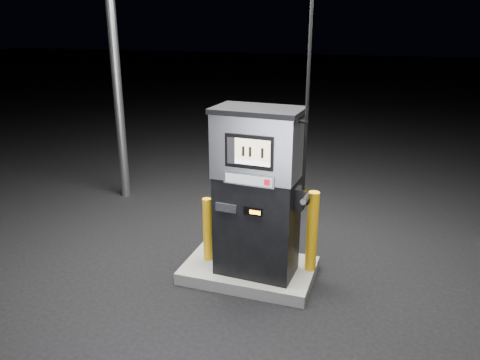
% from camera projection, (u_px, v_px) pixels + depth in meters
% --- Properties ---
extents(ground, '(80.00, 80.00, 0.00)m').
position_uv_depth(ground, '(249.00, 275.00, 5.90)').
color(ground, black).
rests_on(ground, ground).
extents(pump_island, '(1.60, 1.00, 0.15)m').
position_uv_depth(pump_island, '(249.00, 270.00, 5.87)').
color(pump_island, '#62615D').
rests_on(pump_island, ground).
extents(fuel_dispenser, '(1.11, 0.64, 4.15)m').
position_uv_depth(fuel_dispenser, '(257.00, 192.00, 5.39)').
color(fuel_dispenser, black).
rests_on(fuel_dispenser, pump_island).
extents(bollard_left, '(0.14, 0.14, 0.83)m').
position_uv_depth(bollard_left, '(207.00, 229.00, 5.87)').
color(bollard_left, '#F9AE0D').
rests_on(bollard_left, pump_island).
extents(bollard_right, '(0.15, 0.15, 1.01)m').
position_uv_depth(bollard_right, '(312.00, 232.00, 5.59)').
color(bollard_right, '#F9AE0D').
rests_on(bollard_right, pump_island).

